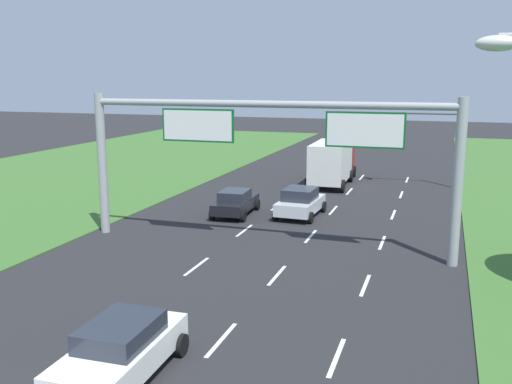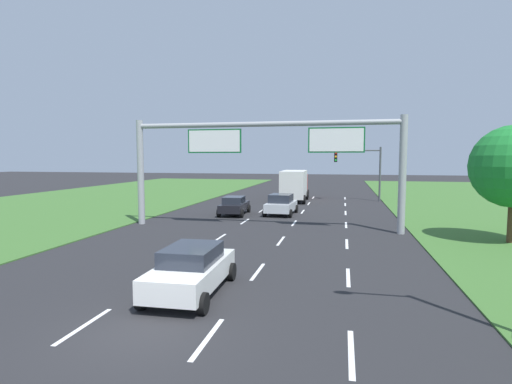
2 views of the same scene
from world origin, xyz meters
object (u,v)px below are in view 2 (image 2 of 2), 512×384
at_px(car_mid_lane, 234,205).
at_px(box_truck, 295,184).
at_px(car_lead_silver, 191,269).
at_px(car_near_red, 281,204).
at_px(traffic_light_mast, 361,164).
at_px(sign_gantry, 264,151).

relative_size(car_mid_lane, box_truck, 0.54).
bearing_deg(car_mid_lane, box_truck, 69.94).
distance_m(car_lead_silver, box_truck, 29.39).
height_order(car_near_red, traffic_light_mast, traffic_light_mast).
relative_size(car_lead_silver, traffic_light_mast, 0.79).
height_order(car_near_red, sign_gantry, sign_gantry).
height_order(car_near_red, car_mid_lane, car_near_red).
xyz_separation_m(box_truck, traffic_light_mast, (6.71, 1.18, 2.15)).
bearing_deg(traffic_light_mast, car_lead_silver, -102.29).
xyz_separation_m(car_mid_lane, sign_gantry, (3.52, -5.57, 4.16)).
bearing_deg(car_near_red, traffic_light_mast, 63.33).
distance_m(car_lead_silver, car_mid_lane, 18.36).
distance_m(sign_gantry, traffic_light_mast, 19.31).
bearing_deg(car_near_red, car_lead_silver, -87.84).
bearing_deg(traffic_light_mast, box_truck, -170.03).
xyz_separation_m(car_mid_lane, box_truck, (3.45, 11.36, 0.97)).
bearing_deg(traffic_light_mast, car_mid_lane, -129.00).
xyz_separation_m(car_near_red, sign_gantry, (-0.09, -6.40, 4.08)).
xyz_separation_m(car_lead_silver, box_truck, (-0.05, 29.38, 0.90)).
bearing_deg(traffic_light_mast, car_near_red, -119.20).
distance_m(car_mid_lane, box_truck, 11.91).
distance_m(car_near_red, car_mid_lane, 3.71).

